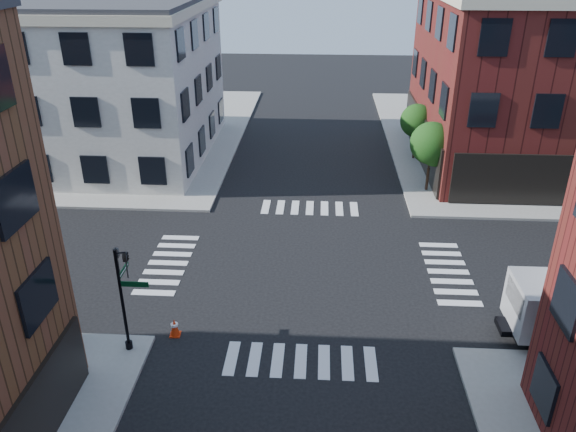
{
  "coord_description": "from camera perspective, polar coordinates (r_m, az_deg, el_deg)",
  "views": [
    {
      "loc": [
        0.53,
        -24.07,
        14.56
      ],
      "look_at": [
        -0.96,
        0.68,
        2.5
      ],
      "focal_mm": 35.0,
      "sensor_mm": 36.0,
      "label": 1
    }
  ],
  "objects": [
    {
      "name": "sidewalk_ne",
      "position": [
        51.57,
        26.86,
        6.81
      ],
      "size": [
        30.0,
        30.0,
        0.15
      ],
      "primitive_type": "cube",
      "color": "gray",
      "rests_on": "ground"
    },
    {
      "name": "building_nw",
      "position": [
        45.49,
        -22.64,
        12.52
      ],
      "size": [
        22.0,
        16.0,
        11.0
      ],
      "primitive_type": "cube",
      "color": "#B9B5AA",
      "rests_on": "ground"
    },
    {
      "name": "ground",
      "position": [
        28.13,
        1.87,
        -5.24
      ],
      "size": [
        120.0,
        120.0,
        0.0
      ],
      "primitive_type": "plane",
      "color": "black",
      "rests_on": "ground"
    },
    {
      "name": "tree_far",
      "position": [
        42.3,
        13.04,
        9.24
      ],
      "size": [
        2.43,
        2.43,
        4.07
      ],
      "color": "black",
      "rests_on": "ground"
    },
    {
      "name": "traffic_cone",
      "position": [
        23.91,
        -11.44,
        -11.03
      ],
      "size": [
        0.45,
        0.45,
        0.8
      ],
      "rotation": [
        0.0,
        0.0,
        0.05
      ],
      "color": "red",
      "rests_on": "ground"
    },
    {
      "name": "sidewalk_nw",
      "position": [
        52.0,
        -21.39,
        7.98
      ],
      "size": [
        30.0,
        30.0,
        0.15
      ],
      "primitive_type": "cube",
      "color": "gray",
      "rests_on": "ground"
    },
    {
      "name": "tree_near",
      "position": [
        36.58,
        14.45,
        6.96
      ],
      "size": [
        2.69,
        2.69,
        4.49
      ],
      "color": "black",
      "rests_on": "ground"
    },
    {
      "name": "signal_pole",
      "position": [
        22.18,
        -16.35,
        -7.09
      ],
      "size": [
        1.29,
        1.24,
        4.6
      ],
      "color": "black",
      "rests_on": "ground"
    }
  ]
}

